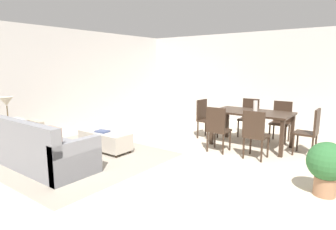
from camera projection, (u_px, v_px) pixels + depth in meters
name	position (u px, v px, depth m)	size (l,w,h in m)	color
ground_plane	(178.00, 175.00, 4.54)	(10.80, 10.80, 0.00)	beige
wall_back	(277.00, 78.00, 8.24)	(9.00, 0.12, 2.70)	beige
wall_left	(47.00, 80.00, 7.36)	(0.12, 11.00, 2.70)	beige
area_rug	(77.00, 157.00, 5.42)	(3.00, 2.80, 0.01)	gray
couch	(39.00, 150.00, 4.89)	(2.10, 0.87, 0.86)	gray
ottoman_table	(105.00, 140.00, 5.82)	(1.14, 0.47, 0.40)	#B7AD9E
side_table	(9.00, 129.00, 5.75)	(0.40, 0.40, 0.59)	brown
table_lamp	(6.00, 103.00, 5.66)	(0.26, 0.26, 0.53)	brown
dining_table	(252.00, 116.00, 6.07)	(1.61, 0.90, 0.76)	#332319
dining_chair_near_left	(217.00, 127.00, 5.67)	(0.41, 0.41, 0.92)	#332319
dining_chair_near_right	(255.00, 132.00, 5.23)	(0.40, 0.40, 0.92)	#332319
dining_chair_far_left	(249.00, 115.00, 6.96)	(0.42, 0.42, 0.92)	#332319
dining_chair_far_right	(281.00, 119.00, 6.48)	(0.41, 0.41, 0.92)	#332319
dining_chair_head_east	(311.00, 129.00, 5.45)	(0.40, 0.40, 0.92)	#332319
dining_chair_head_west	(205.00, 116.00, 6.81)	(0.42, 0.42, 0.92)	#332319
vase_centerpiece	(255.00, 106.00, 6.02)	(0.09, 0.09, 0.23)	silver
book_on_ottoman	(102.00, 131.00, 5.76)	(0.26, 0.20, 0.03)	#3F4C72
potted_plant	(327.00, 165.00, 3.78)	(0.52, 0.52, 0.74)	#996B4C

